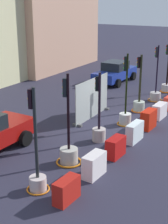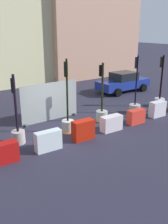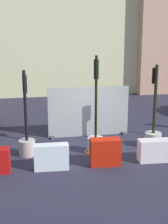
# 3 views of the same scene
# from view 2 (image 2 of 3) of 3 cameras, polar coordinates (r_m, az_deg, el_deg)

# --- Properties ---
(ground_plane) EXTENTS (120.00, 120.00, 0.00)m
(ground_plane) POSITION_cam_2_polar(r_m,az_deg,el_deg) (12.79, -4.19, -4.06)
(ground_plane) COLOR #292839
(traffic_light_2) EXTENTS (0.59, 0.59, 3.07)m
(traffic_light_2) POSITION_cam_2_polar(r_m,az_deg,el_deg) (11.53, -14.60, -3.95)
(traffic_light_2) COLOR #B8AAA6
(traffic_light_2) RESTS_ON ground_plane
(traffic_light_3) EXTENTS (0.80, 0.80, 3.55)m
(traffic_light_3) POSITION_cam_2_polar(r_m,az_deg,el_deg) (12.43, -3.66, -1.99)
(traffic_light_3) COLOR beige
(traffic_light_3) RESTS_ON ground_plane
(traffic_light_4) EXTENTS (0.82, 0.82, 3.16)m
(traffic_light_4) POSITION_cam_2_polar(r_m,az_deg,el_deg) (13.85, 3.98, 0.13)
(traffic_light_4) COLOR #ADB9A9
(traffic_light_4) RESTS_ON ground_plane
(traffic_light_5) EXTENTS (0.91, 0.91, 3.38)m
(traffic_light_5) POSITION_cam_2_polar(r_m,az_deg,el_deg) (15.44, 11.29, 1.53)
(traffic_light_5) COLOR #B4AEAE
(traffic_light_5) RESTS_ON ground_plane
(traffic_light_6) EXTENTS (0.83, 0.83, 3.26)m
(traffic_light_6) POSITION_cam_2_polar(r_m,az_deg,el_deg) (17.17, 16.56, 3.08)
(traffic_light_6) COLOR beige
(traffic_light_6) RESTS_ON ground_plane
(construction_barrier_2) EXTENTS (0.99, 0.51, 0.80)m
(construction_barrier_2) POSITION_cam_2_polar(r_m,az_deg,el_deg) (10.17, -17.25, -8.67)
(construction_barrier_2) COLOR #B4100F
(construction_barrier_2) RESTS_ON ground_plane
(construction_barrier_3) EXTENTS (1.13, 0.44, 0.85)m
(construction_barrier_3) POSITION_cam_2_polar(r_m,az_deg,el_deg) (10.72, -8.00, -6.38)
(construction_barrier_3) COLOR silver
(construction_barrier_3) RESTS_ON ground_plane
(construction_barrier_4) EXTENTS (1.03, 0.52, 0.91)m
(construction_barrier_4) POSITION_cam_2_polar(r_m,az_deg,el_deg) (11.58, -0.20, -4.05)
(construction_barrier_4) COLOR red
(construction_barrier_4) RESTS_ON ground_plane
(construction_barrier_5) EXTENTS (1.12, 0.52, 0.77)m
(construction_barrier_5) POSITION_cam_2_polar(r_m,az_deg,el_deg) (12.64, 6.15, -2.52)
(construction_barrier_5) COLOR silver
(construction_barrier_5) RESTS_ON ground_plane
(construction_barrier_6) EXTENTS (1.01, 0.47, 0.76)m
(construction_barrier_6) POSITION_cam_2_polar(r_m,az_deg,el_deg) (13.77, 11.56, -1.03)
(construction_barrier_6) COLOR red
(construction_barrier_6) RESTS_ON ground_plane
(construction_barrier_7) EXTENTS (1.00, 0.49, 0.88)m
(construction_barrier_7) POSITION_cam_2_polar(r_m,az_deg,el_deg) (15.15, 16.11, 0.65)
(construction_barrier_7) COLOR silver
(construction_barrier_7) RESTS_ON ground_plane
(car_blue_estate) EXTENTS (4.42, 2.15, 1.54)m
(car_blue_estate) POSITION_cam_2_polar(r_m,az_deg,el_deg) (20.43, 8.77, 6.61)
(car_blue_estate) COLOR navy
(car_blue_estate) RESTS_ON ground_plane
(building_corner_block) EXTENTS (10.55, 9.21, 12.06)m
(building_corner_block) POSITION_cam_2_polar(r_m,az_deg,el_deg) (29.05, -1.76, 20.81)
(building_corner_block) COLOR tan
(building_corner_block) RESTS_ON ground_plane
(site_fence_panel) EXTENTS (3.41, 0.50, 2.09)m
(site_fence_panel) POSITION_cam_2_polar(r_m,az_deg,el_deg) (13.95, -7.55, 2.09)
(site_fence_panel) COLOR #949D99
(site_fence_panel) RESTS_ON ground_plane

